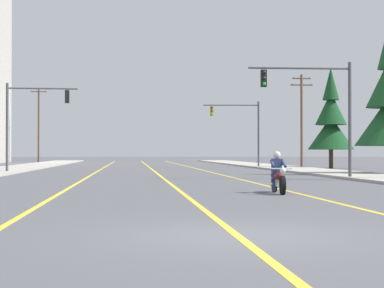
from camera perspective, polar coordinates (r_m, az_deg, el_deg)
name	(u,v)px	position (r m, az deg, el deg)	size (l,w,h in m)	color
ground_plane	(236,235)	(11.15, 3.94, -8.04)	(400.00, 400.00, 0.00)	#515156
lane_stripe_center	(151,169)	(55.96, -3.63, -2.19)	(0.16, 100.00, 0.01)	yellow
lane_stripe_left	(102,169)	(55.98, -7.97, -2.19)	(0.16, 100.00, 0.01)	yellow
lane_stripe_right	(196,169)	(56.22, 0.39, -2.19)	(0.16, 100.00, 0.01)	yellow
sidewalk_kerb_right	(296,169)	(52.65, 9.20, -2.20)	(4.40, 110.00, 0.14)	#ADA89E
sidewalk_kerb_left	(3,170)	(51.85, -16.31, -2.21)	(4.40, 110.00, 0.14)	#ADA89E
motorcycle_with_rider	(278,176)	(22.56, 7.61, -2.85)	(0.70, 2.19, 1.46)	black
traffic_signal_near_right	(320,101)	(34.74, 11.26, 3.76)	(5.52, 0.37, 6.20)	#47474C
traffic_signal_near_left	(28,114)	(46.02, -14.30, 2.61)	(4.86, 0.45, 6.20)	#47474C
traffic_signal_mid_right	(242,124)	(60.65, 4.47, 1.81)	(5.27, 0.50, 6.20)	#47474C
utility_pole_right_far	(302,117)	(64.95, 9.66, 2.36)	(2.24, 0.26, 9.16)	brown
utility_pole_left_far	(39,124)	(94.37, -13.39, 1.73)	(2.25, 0.26, 10.48)	#4C3828
conifer_tree_right_verge_far	(331,122)	(58.59, 12.17, 1.92)	(4.09, 4.09, 9.01)	#423023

